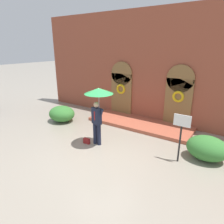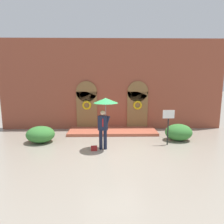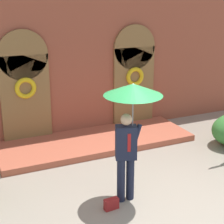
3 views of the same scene
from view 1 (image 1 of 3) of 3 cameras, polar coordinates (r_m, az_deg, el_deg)
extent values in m
plane|color=gray|center=(7.94, -2.30, -10.63)|extent=(80.00, 80.00, 0.00)
cube|color=brown|center=(10.68, 11.18, 12.39)|extent=(14.00, 0.50, 5.60)
cube|color=brown|center=(11.40, 2.68, 4.91)|extent=(1.30, 0.08, 2.40)
cylinder|color=brown|center=(11.19, 2.77, 10.90)|extent=(1.30, 0.08, 1.30)
cube|color=brown|center=(10.18, 18.28, 2.34)|extent=(1.30, 0.08, 2.40)
cylinder|color=brown|center=(9.94, 18.97, 9.00)|extent=(1.30, 0.08, 1.30)
torus|color=gold|center=(11.27, 2.52, 6.58)|extent=(0.56, 0.12, 0.56)
torus|color=gold|center=(10.03, 18.36, 4.18)|extent=(0.56, 0.12, 0.56)
cube|color=#AA523A|center=(10.29, 7.74, -3.29)|extent=(5.20, 1.80, 0.16)
cylinder|color=#191E33|center=(8.22, -4.85, -6.11)|extent=(0.16, 0.16, 0.90)
cylinder|color=#191E33|center=(8.11, -3.73, -6.45)|extent=(0.16, 0.16, 0.90)
cube|color=#191E33|center=(7.87, -4.43, -1.11)|extent=(0.46, 0.36, 0.66)
cube|color=#A51919|center=(7.77, -5.02, -1.10)|extent=(0.06, 0.03, 0.36)
sphere|color=tan|center=(7.73, -4.51, 2.10)|extent=(0.22, 0.22, 0.22)
cylinder|color=#191E33|center=(7.71, -3.16, -0.72)|extent=(0.22, 0.09, 0.46)
cylinder|color=gray|center=(7.67, -3.72, 1.66)|extent=(0.02, 0.02, 0.98)
cone|color=#1E7538|center=(7.52, -3.82, 6.05)|extent=(1.10, 1.10, 0.22)
cone|color=white|center=(7.51, -3.82, 6.16)|extent=(0.61, 0.60, 0.20)
cube|color=maroon|center=(8.41, -7.24, -8.20)|extent=(0.29, 0.14, 0.22)
cylinder|color=black|center=(7.27, 18.71, -8.79)|extent=(0.06, 0.06, 1.30)
cube|color=white|center=(6.93, 19.44, -2.35)|extent=(0.56, 0.03, 0.40)
ellipsoid|color=#387A33|center=(10.96, -14.14, -0.49)|extent=(1.42, 1.25, 0.83)
ellipsoid|color=#387A33|center=(7.87, 25.53, -9.30)|extent=(1.40, 1.13, 0.86)
camera|label=2|loc=(5.34, -88.21, -6.44)|focal=32.00mm
camera|label=3|loc=(7.58, -58.06, 11.11)|focal=60.00mm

